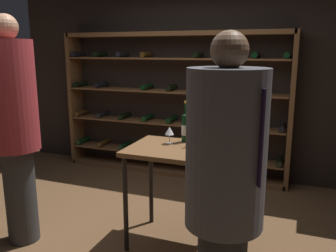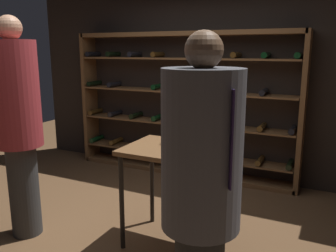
% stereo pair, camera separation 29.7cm
% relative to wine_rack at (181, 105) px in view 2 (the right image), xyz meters
% --- Properties ---
extents(ground_plane, '(9.82, 9.82, 0.00)m').
position_rel_wine_rack_xyz_m(ground_plane, '(0.32, -1.70, -1.01)').
color(ground_plane, brown).
extents(back_wall, '(5.77, 0.10, 2.92)m').
position_rel_wine_rack_xyz_m(back_wall, '(0.32, 0.21, 0.45)').
color(back_wall, black).
rests_on(back_wall, ground).
extents(wine_rack, '(3.31, 0.32, 2.03)m').
position_rel_wine_rack_xyz_m(wine_rack, '(0.00, 0.00, 0.00)').
color(wine_rack, brown).
rests_on(wine_rack, ground).
extents(tasting_table, '(0.90, 0.67, 0.93)m').
position_rel_wine_rack_xyz_m(tasting_table, '(0.74, -1.80, -0.20)').
color(tasting_table, brown).
rests_on(tasting_table, ground).
extents(person_guest_blue_shirt, '(0.44, 0.44, 1.88)m').
position_rel_wine_rack_xyz_m(person_guest_blue_shirt, '(1.36, -2.81, 0.03)').
color(person_guest_blue_shirt, black).
rests_on(person_guest_blue_shirt, ground).
extents(person_guest_khaki, '(0.43, 0.43, 2.09)m').
position_rel_wine_rack_xyz_m(person_guest_khaki, '(-0.66, -2.27, 0.15)').
color(person_guest_khaki, '#323232').
rests_on(person_guest_khaki, ground).
extents(wine_bottle_black_capsule, '(0.08, 0.08, 0.39)m').
position_rel_wine_rack_xyz_m(wine_bottle_black_capsule, '(1.02, -1.75, 0.06)').
color(wine_bottle_black_capsule, black).
rests_on(wine_bottle_black_capsule, tasting_table).
extents(wine_bottle_amber_reserve, '(0.07, 0.07, 0.39)m').
position_rel_wine_rack_xyz_m(wine_bottle_amber_reserve, '(0.88, -1.65, 0.07)').
color(wine_bottle_amber_reserve, '#4C3314').
rests_on(wine_bottle_amber_reserve, tasting_table).
extents(wine_bottle_green_slim, '(0.08, 0.08, 0.39)m').
position_rel_wine_rack_xyz_m(wine_bottle_green_slim, '(0.73, -1.57, 0.06)').
color(wine_bottle_green_slim, black).
rests_on(wine_bottle_green_slim, tasting_table).
extents(wine_glass_stemmed_center, '(0.07, 0.07, 0.16)m').
position_rel_wine_rack_xyz_m(wine_glass_stemmed_center, '(1.08, -2.01, 0.04)').
color(wine_glass_stemmed_center, silver).
rests_on(wine_glass_stemmed_center, tasting_table).
extents(wine_glass_stemmed_right, '(0.08, 0.08, 0.16)m').
position_rel_wine_rack_xyz_m(wine_glass_stemmed_right, '(0.61, -1.70, 0.04)').
color(wine_glass_stemmed_right, silver).
rests_on(wine_glass_stemmed_right, tasting_table).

